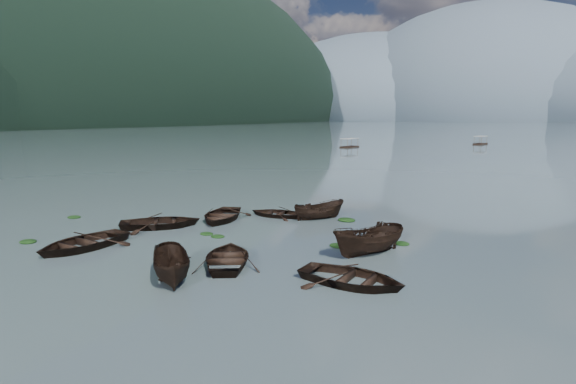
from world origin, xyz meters
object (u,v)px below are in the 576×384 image
at_px(rowboat_0, 83,248).
at_px(rowboat_3, 228,263).
at_px(pontoon_left, 349,147).
at_px(pontoon_centre, 480,144).

xyz_separation_m(rowboat_0, rowboat_3, (8.46, 1.61, 0.00)).
bearing_deg(rowboat_3, pontoon_left, -104.89).
distance_m(rowboat_3, pontoon_centre, 107.89).
bearing_deg(rowboat_0, pontoon_centre, 89.29).
relative_size(pontoon_left, pontoon_centre, 0.98).
bearing_deg(pontoon_left, pontoon_centre, 57.04).
relative_size(rowboat_3, pontoon_centre, 0.85).
height_order(rowboat_0, pontoon_left, pontoon_left).
distance_m(pontoon_left, pontoon_centre, 36.88).
bearing_deg(rowboat_3, rowboat_0, -20.05).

